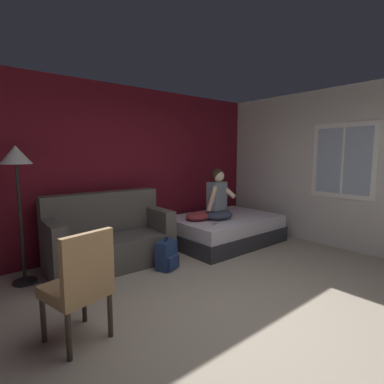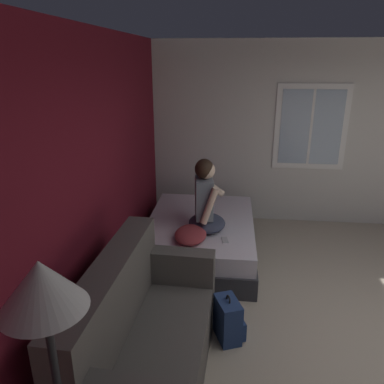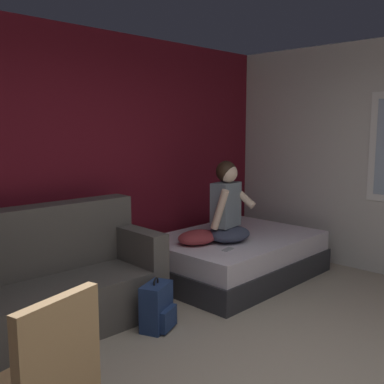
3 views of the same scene
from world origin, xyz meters
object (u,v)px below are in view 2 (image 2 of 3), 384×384
Objects in this scene: person_seated at (206,202)px; couch at (142,339)px; bed at (200,238)px; cell_phone at (225,240)px; backpack at (229,320)px; throw_pillow at (191,234)px; floor_lamp at (47,319)px.

couch is at bearing 169.26° from person_seated.
bed is 0.66m from cell_phone.
cell_phone is (-0.52, -0.32, 0.25)m from bed.
person_seated is at bearing -10.74° from couch.
couch reaches higher than bed.
backpack is at bearing -166.47° from person_seated.
throw_pillow is (0.98, 0.46, 0.36)m from backpack.
backpack is at bearing -165.69° from bed.
cell_phone is at bearing -14.72° from floor_lamp.
person_seated is at bearing 120.44° from cell_phone.
bed is 4.26× the size of backpack.
couch is at bearing -5.27° from floor_lamp.
person_seated is 1.48m from backpack.
throw_pillow is at bearing -6.66° from floor_lamp.
backpack is (0.55, -0.66, -0.20)m from couch.
cell_phone is (1.56, -0.59, 0.09)m from couch.
backpack is (-1.54, -0.39, -0.04)m from bed.
floor_lamp is (-2.92, 0.45, 0.59)m from person_seated.
bed is 1.15× the size of floor_lamp.
floor_lamp is at bearing -115.27° from cell_phone.
bed is 2.11m from couch.
couch reaches higher than throw_pillow.
person_seated is at bearing -24.80° from throw_pillow.
bed is 0.64m from throw_pillow.
cell_phone is at bearing 3.80° from backpack.
person_seated reaches higher than backpack.
bed is 2.23× the size of person_seated.
cell_phone is at bearing -148.14° from bed.
cell_phone is 2.89m from floor_lamp.
couch is at bearing 172.62° from bed.
backpack is 1.14m from throw_pillow.
person_seated is at bearing -161.63° from bed.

